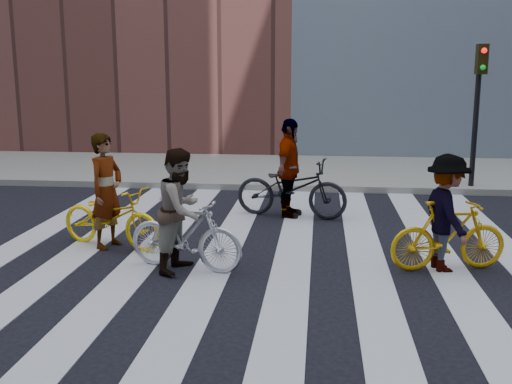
% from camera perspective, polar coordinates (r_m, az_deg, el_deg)
% --- Properties ---
extents(ground, '(100.00, 100.00, 0.00)m').
position_cam_1_polar(ground, '(9.07, 0.03, -6.20)').
color(ground, black).
rests_on(ground, ground).
extents(sidewalk_far, '(100.00, 5.00, 0.15)m').
position_cam_1_polar(sidewalk_far, '(16.34, 2.84, 2.04)').
color(sidewalk_far, gray).
rests_on(sidewalk_far, ground).
extents(zebra_crosswalk, '(8.25, 10.00, 0.01)m').
position_cam_1_polar(zebra_crosswalk, '(9.07, 0.03, -6.16)').
color(zebra_crosswalk, silver).
rests_on(zebra_crosswalk, ground).
extents(traffic_signal, '(0.22, 0.42, 3.33)m').
position_cam_1_polar(traffic_signal, '(14.35, 20.43, 8.88)').
color(traffic_signal, black).
rests_on(traffic_signal, ground).
extents(bike_yellow_left, '(1.96, 1.23, 0.97)m').
position_cam_1_polar(bike_yellow_left, '(9.73, -13.66, -2.34)').
color(bike_yellow_left, yellow).
rests_on(bike_yellow_left, ground).
extents(bike_silver_mid, '(1.79, 0.90, 1.03)m').
position_cam_1_polar(bike_silver_mid, '(8.43, -6.76, -4.01)').
color(bike_silver_mid, silver).
rests_on(bike_silver_mid, ground).
extents(bike_yellow_right, '(1.73, 0.82, 1.00)m').
position_cam_1_polar(bike_yellow_right, '(8.77, 17.87, -3.99)').
color(bike_yellow_right, '#DBA10C').
rests_on(bike_yellow_right, ground).
extents(bike_dark_rear, '(2.25, 1.17, 1.13)m').
position_cam_1_polar(bike_dark_rear, '(11.40, 3.38, 0.38)').
color(bike_dark_rear, black).
rests_on(bike_dark_rear, ground).
extents(rider_left, '(0.63, 0.77, 1.81)m').
position_cam_1_polar(rider_left, '(9.66, -14.06, 0.09)').
color(rider_left, slate).
rests_on(rider_left, ground).
extents(rider_mid, '(0.84, 0.97, 1.72)m').
position_cam_1_polar(rider_mid, '(8.36, -7.15, -1.71)').
color(rider_mid, slate).
rests_on(rider_mid, ground).
extents(rider_right, '(0.83, 1.17, 1.64)m').
position_cam_1_polar(rider_right, '(8.69, 17.67, -1.94)').
color(rider_right, slate).
rests_on(rider_right, ground).
extents(rider_rear, '(0.67, 1.17, 1.88)m').
position_cam_1_polar(rider_rear, '(11.33, 3.15, 2.26)').
color(rider_rear, slate).
rests_on(rider_rear, ground).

